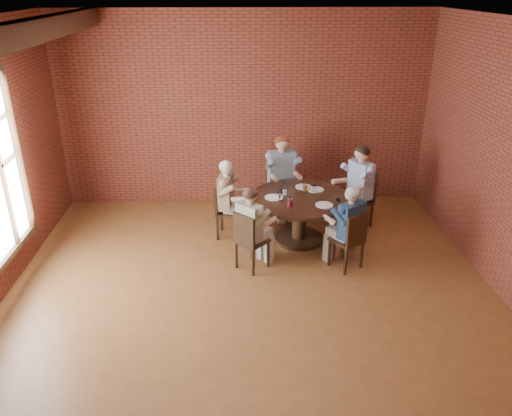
{
  "coord_description": "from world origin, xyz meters",
  "views": [
    {
      "loc": [
        -0.21,
        -5.2,
        3.77
      ],
      "look_at": [
        0.08,
        1.0,
        0.95
      ],
      "focal_mm": 35.0,
      "sensor_mm": 36.0,
      "label": 1
    }
  ],
  "objects_px": {
    "diner_c": "(229,200)",
    "chair_e": "(351,238)",
    "dining_table": "(300,210)",
    "diner_e": "(348,228)",
    "chair_b": "(280,184)",
    "chair_d": "(249,239)",
    "diner_d": "(252,229)",
    "smartphone": "(338,200)",
    "chair_a": "(360,195)",
    "chair_c": "(225,208)",
    "diner_b": "(282,176)",
    "diner_a": "(357,187)"
  },
  "relations": [
    {
      "from": "chair_a",
      "to": "diner_d",
      "type": "xyz_separation_m",
      "value": [
        -1.87,
        -1.34,
        0.1
      ]
    },
    {
      "from": "diner_c",
      "to": "chair_b",
      "type": "bearing_deg",
      "value": -33.93
    },
    {
      "from": "chair_b",
      "to": "diner_d",
      "type": "height_order",
      "value": "diner_d"
    },
    {
      "from": "chair_e",
      "to": "diner_e",
      "type": "bearing_deg",
      "value": -90.0
    },
    {
      "from": "diner_e",
      "to": "chair_b",
      "type": "bearing_deg",
      "value": -102.43
    },
    {
      "from": "dining_table",
      "to": "diner_d",
      "type": "bearing_deg",
      "value": -134.38
    },
    {
      "from": "diner_e",
      "to": "diner_a",
      "type": "bearing_deg",
      "value": -142.02
    },
    {
      "from": "diner_c",
      "to": "chair_e",
      "type": "xyz_separation_m",
      "value": [
        1.7,
        -1.11,
        -0.15
      ]
    },
    {
      "from": "dining_table",
      "to": "chair_a",
      "type": "bearing_deg",
      "value": 26.52
    },
    {
      "from": "diner_e",
      "to": "smartphone",
      "type": "relative_size",
      "value": 9.65
    },
    {
      "from": "dining_table",
      "to": "diner_c",
      "type": "distance_m",
      "value": 1.12
    },
    {
      "from": "diner_a",
      "to": "chair_e",
      "type": "bearing_deg",
      "value": -42.52
    },
    {
      "from": "diner_b",
      "to": "diner_c",
      "type": "height_order",
      "value": "diner_b"
    },
    {
      "from": "chair_c",
      "to": "diner_d",
      "type": "height_order",
      "value": "diner_d"
    },
    {
      "from": "diner_d",
      "to": "chair_e",
      "type": "xyz_separation_m",
      "value": [
        1.38,
        -0.11,
        -0.13
      ]
    },
    {
      "from": "smartphone",
      "to": "diner_e",
      "type": "bearing_deg",
      "value": -78.64
    },
    {
      "from": "diner_c",
      "to": "diner_d",
      "type": "xyz_separation_m",
      "value": [
        0.32,
        -1.0,
        -0.02
      ]
    },
    {
      "from": "diner_e",
      "to": "chair_d",
      "type": "bearing_deg",
      "value": -33.45
    },
    {
      "from": "chair_a",
      "to": "chair_c",
      "type": "distance_m",
      "value": 2.29
    },
    {
      "from": "dining_table",
      "to": "diner_a",
      "type": "height_order",
      "value": "diner_a"
    },
    {
      "from": "chair_a",
      "to": "diner_c",
      "type": "bearing_deg",
      "value": -107.67
    },
    {
      "from": "chair_b",
      "to": "diner_c",
      "type": "height_order",
      "value": "diner_c"
    },
    {
      "from": "smartphone",
      "to": "chair_a",
      "type": "bearing_deg",
      "value": 62.65
    },
    {
      "from": "diner_a",
      "to": "diner_c",
      "type": "distance_m",
      "value": 2.13
    },
    {
      "from": "diner_d",
      "to": "diner_e",
      "type": "bearing_deg",
      "value": -137.54
    },
    {
      "from": "diner_c",
      "to": "diner_b",
      "type": "bearing_deg",
      "value": -37.62
    },
    {
      "from": "chair_a",
      "to": "dining_table",
      "type": "bearing_deg",
      "value": -90.0
    },
    {
      "from": "diner_d",
      "to": "diner_c",
      "type": "bearing_deg",
      "value": -27.89
    },
    {
      "from": "chair_b",
      "to": "dining_table",
      "type": "bearing_deg",
      "value": -90.0
    },
    {
      "from": "chair_c",
      "to": "chair_d",
      "type": "distance_m",
      "value": 1.12
    },
    {
      "from": "chair_e",
      "to": "chair_a",
      "type": "bearing_deg",
      "value": -142.31
    },
    {
      "from": "dining_table",
      "to": "chair_a",
      "type": "distance_m",
      "value": 1.22
    },
    {
      "from": "chair_b",
      "to": "chair_a",
      "type": "bearing_deg",
      "value": -34.28
    },
    {
      "from": "diner_c",
      "to": "chair_d",
      "type": "xyz_separation_m",
      "value": [
        0.27,
        -1.05,
        -0.15
      ]
    },
    {
      "from": "dining_table",
      "to": "diner_c",
      "type": "height_order",
      "value": "diner_c"
    },
    {
      "from": "diner_c",
      "to": "chair_e",
      "type": "distance_m",
      "value": 2.04
    },
    {
      "from": "chair_a",
      "to": "diner_e",
      "type": "xyz_separation_m",
      "value": [
        -0.53,
        -1.39,
        0.1
      ]
    },
    {
      "from": "diner_b",
      "to": "diner_c",
      "type": "relative_size",
      "value": 1.11
    },
    {
      "from": "diner_c",
      "to": "diner_d",
      "type": "height_order",
      "value": "diner_c"
    },
    {
      "from": "chair_a",
      "to": "smartphone",
      "type": "xyz_separation_m",
      "value": [
        -0.54,
        -0.7,
        0.23
      ]
    },
    {
      "from": "diner_b",
      "to": "smartphone",
      "type": "height_order",
      "value": "diner_b"
    },
    {
      "from": "diner_c",
      "to": "diner_e",
      "type": "xyz_separation_m",
      "value": [
        1.66,
        -1.04,
        -0.01
      ]
    },
    {
      "from": "smartphone",
      "to": "diner_d",
      "type": "bearing_deg",
      "value": -143.89
    },
    {
      "from": "dining_table",
      "to": "chair_e",
      "type": "height_order",
      "value": "chair_e"
    },
    {
      "from": "dining_table",
      "to": "smartphone",
      "type": "height_order",
      "value": "smartphone"
    },
    {
      "from": "dining_table",
      "to": "chair_b",
      "type": "distance_m",
      "value": 1.14
    },
    {
      "from": "diner_a",
      "to": "chair_b",
      "type": "xyz_separation_m",
      "value": [
        -1.21,
        0.62,
        -0.17
      ]
    },
    {
      "from": "dining_table",
      "to": "chair_b",
      "type": "xyz_separation_m",
      "value": [
        -0.2,
        1.12,
        -0.0
      ]
    },
    {
      "from": "diner_b",
      "to": "chair_d",
      "type": "height_order",
      "value": "diner_b"
    },
    {
      "from": "chair_d",
      "to": "diner_d",
      "type": "distance_m",
      "value": 0.15
    }
  ]
}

